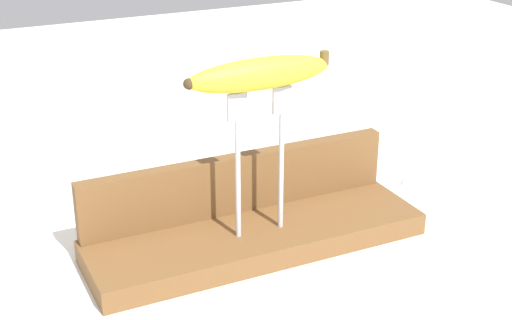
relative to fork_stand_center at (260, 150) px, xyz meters
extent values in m
plane|color=white|center=(0.00, 0.01, -0.15)|extent=(3.00, 3.00, 0.00)
cube|color=brown|center=(0.00, 0.01, -0.13)|extent=(0.47, 0.14, 0.03)
cube|color=brown|center=(0.00, 0.07, -0.08)|extent=(0.46, 0.02, 0.08)
cylinder|color=#B2B2B7|center=(-0.03, 0.00, -0.04)|extent=(0.01, 0.01, 0.16)
cube|color=#B2B2B7|center=(-0.03, 0.00, 0.06)|extent=(0.03, 0.01, 0.04)
cylinder|color=#B2B2B7|center=(0.03, 0.00, -0.04)|extent=(0.01, 0.01, 0.16)
cube|color=#B2B2B7|center=(0.03, 0.00, 0.06)|extent=(0.03, 0.01, 0.04)
ellipsoid|color=yellow|center=(0.00, 0.00, 0.10)|extent=(0.20, 0.04, 0.04)
cylinder|color=brown|center=(0.09, 0.00, 0.11)|extent=(0.01, 0.01, 0.02)
sphere|color=#3F2D19|center=(-0.09, 0.00, 0.10)|extent=(0.01, 0.01, 0.01)
cylinder|color=#B2B2B7|center=(0.39, 0.03, -0.15)|extent=(0.10, 0.09, 0.01)
cube|color=#B2B2B7|center=(0.32, 0.09, -0.15)|extent=(0.04, 0.04, 0.01)
camera|label=1|loc=(-0.39, -0.80, 0.37)|focal=52.31mm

